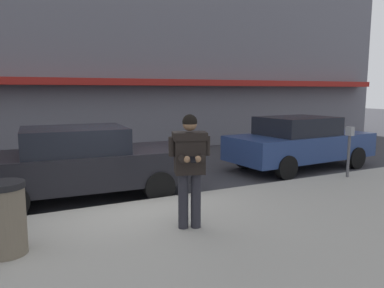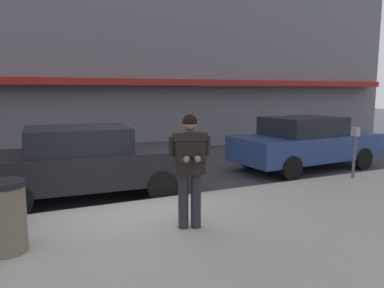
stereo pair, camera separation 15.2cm
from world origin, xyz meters
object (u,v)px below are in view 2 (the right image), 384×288
Objects in this scene: parking_meter at (355,145)px; man_texting_on_phone at (190,159)px; parked_sedan_mid at (86,162)px; trash_bin at (6,217)px; parked_sedan_far at (305,142)px.

man_texting_on_phone is at bearing -164.83° from parking_meter.
parked_sedan_mid is 3.62× the size of parking_meter.
trash_bin is at bearing -118.98° from parked_sedan_mid.
parked_sedan_mid is 4.69× the size of trash_bin.
parked_sedan_far reaches higher than trash_bin.
man_texting_on_phone is (1.11, -2.91, 0.46)m from parked_sedan_mid.
trash_bin is (-1.49, -2.68, -0.16)m from parked_sedan_mid.
man_texting_on_phone is (-5.23, -3.25, 0.46)m from parked_sedan_far.
parked_sedan_mid reaches higher than parking_meter.
parked_sedan_mid is 1.00× the size of parked_sedan_far.
parked_sedan_far is at bearing 86.63° from parking_meter.
parked_sedan_mid is at bearing -176.95° from parked_sedan_far.
parking_meter is at bearing 15.17° from man_texting_on_phone.
parking_meter is 7.81m from trash_bin.
parked_sedan_mid is at bearing 61.02° from trash_bin.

